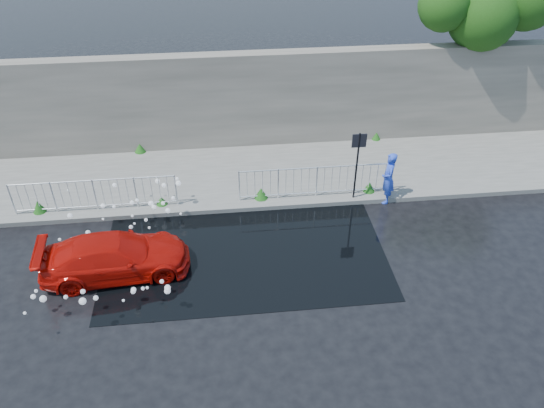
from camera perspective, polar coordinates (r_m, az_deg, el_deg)
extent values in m
plane|color=black|center=(14.70, -4.64, -7.64)|extent=(90.00, 90.00, 0.00)
cube|color=#5D5D59|center=(18.64, -5.31, 3.04)|extent=(30.00, 4.00, 0.15)
cube|color=#5D5D59|center=(16.98, -5.08, -0.54)|extent=(30.00, 0.25, 0.16)
cube|color=#59544B|center=(19.72, -5.81, 10.94)|extent=(30.00, 0.60, 3.50)
cube|color=black|center=(15.46, -2.94, -4.98)|extent=(8.00, 5.00, 0.01)
cylinder|color=black|center=(16.93, 9.06, 3.77)|extent=(0.06, 0.06, 2.50)
cube|color=black|center=(16.44, 9.38, 6.74)|extent=(0.45, 0.04, 0.45)
cylinder|color=#332114|center=(22.72, 20.91, 13.84)|extent=(0.36, 0.36, 5.00)
sphere|color=#19380D|center=(21.20, 21.75, 18.29)|extent=(2.50, 2.50, 2.50)
sphere|color=#19380D|center=(20.47, 18.04, 19.66)|extent=(1.81, 1.81, 1.81)
cylinder|color=silver|center=(18.12, -26.21, 0.43)|extent=(0.05, 0.05, 1.10)
cylinder|color=silver|center=(16.98, -10.29, 1.52)|extent=(0.05, 0.05, 1.10)
cylinder|color=silver|center=(17.11, -18.83, 2.40)|extent=(5.00, 0.04, 0.04)
cylinder|color=silver|center=(17.62, -18.26, -0.18)|extent=(5.00, 0.04, 0.04)
cylinder|color=silver|center=(16.92, -3.54, 1.96)|extent=(0.05, 0.05, 1.10)
cylinder|color=silver|center=(17.78, 12.77, 2.88)|extent=(0.05, 0.05, 1.10)
cylinder|color=silver|center=(16.90, 4.90, 3.93)|extent=(5.00, 0.04, 0.04)
cylinder|color=silver|center=(17.41, 4.74, 1.27)|extent=(5.00, 0.04, 0.04)
cone|color=#204512|center=(18.11, -23.82, -0.24)|extent=(0.40, 0.40, 0.40)
cone|color=#204512|center=(17.30, -11.79, 0.37)|extent=(0.36, 0.36, 0.27)
cone|color=#204512|center=(17.20, -1.18, 1.19)|extent=(0.44, 0.44, 0.38)
cone|color=#204512|center=(17.82, 10.43, 1.85)|extent=(0.38, 0.38, 0.36)
cone|color=#204512|center=(20.38, -14.02, 5.89)|extent=(0.42, 0.42, 0.34)
cone|color=#204512|center=(21.04, 11.15, 7.21)|extent=(0.34, 0.34, 0.29)
sphere|color=white|center=(16.41, -14.81, -1.24)|extent=(0.09, 0.09, 0.09)
sphere|color=white|center=(16.20, -21.28, -4.87)|extent=(0.10, 0.10, 0.10)
sphere|color=white|center=(16.43, -12.90, 0.06)|extent=(0.17, 0.17, 0.17)
sphere|color=white|center=(16.09, -18.50, -3.89)|extent=(0.08, 0.08, 0.08)
sphere|color=white|center=(16.42, -17.71, -1.55)|extent=(0.08, 0.08, 0.08)
sphere|color=white|center=(16.19, -11.14, -0.70)|extent=(0.16, 0.16, 0.16)
sphere|color=white|center=(17.16, -12.31, 2.85)|extent=(0.06, 0.06, 0.06)
sphere|color=white|center=(17.48, -21.11, 1.41)|extent=(0.06, 0.06, 0.06)
sphere|color=white|center=(15.96, -13.07, -2.50)|extent=(0.08, 0.08, 0.08)
sphere|color=white|center=(16.27, -21.88, -3.56)|extent=(0.09, 0.09, 0.09)
sphere|color=white|center=(16.37, -12.59, -0.33)|extent=(0.14, 0.14, 0.14)
sphere|color=white|center=(16.35, -14.84, 0.14)|extent=(0.13, 0.13, 0.13)
sphere|color=white|center=(16.04, -17.77, -3.89)|extent=(0.13, 0.13, 0.13)
sphere|color=white|center=(16.10, -14.58, -2.05)|extent=(0.07, 0.07, 0.07)
sphere|color=white|center=(16.07, -14.94, -2.40)|extent=(0.12, 0.12, 0.12)
sphere|color=white|center=(16.28, -19.19, -2.91)|extent=(0.14, 0.14, 0.14)
sphere|color=white|center=(16.44, -10.57, 0.63)|extent=(0.13, 0.13, 0.13)
sphere|color=white|center=(16.28, -20.76, -3.54)|extent=(0.10, 0.10, 0.10)
sphere|color=white|center=(16.09, -17.72, -4.01)|extent=(0.15, 0.15, 0.15)
sphere|color=white|center=(16.71, -10.05, 2.21)|extent=(0.18, 0.18, 0.18)
sphere|color=white|center=(17.04, -10.19, 2.69)|extent=(0.12, 0.12, 0.12)
sphere|color=white|center=(16.70, -17.73, -0.19)|extent=(0.14, 0.14, 0.14)
sphere|color=white|center=(16.74, -20.92, -1.19)|extent=(0.15, 0.15, 0.15)
sphere|color=white|center=(17.24, -13.21, 2.80)|extent=(0.08, 0.08, 0.08)
sphere|color=white|center=(17.01, -16.59, 1.96)|extent=(0.14, 0.14, 0.14)
sphere|color=white|center=(16.53, -16.64, -0.28)|extent=(0.10, 0.10, 0.10)
sphere|color=white|center=(16.51, -14.32, 0.40)|extent=(0.11, 0.11, 0.11)
sphere|color=white|center=(17.35, -14.66, 2.65)|extent=(0.09, 0.09, 0.09)
sphere|color=white|center=(15.97, -13.40, -1.68)|extent=(0.11, 0.11, 0.11)
sphere|color=white|center=(16.20, -11.65, 0.09)|extent=(0.12, 0.12, 0.12)
sphere|color=white|center=(15.94, -15.22, -3.22)|extent=(0.12, 0.12, 0.12)
sphere|color=white|center=(17.09, -12.22, 2.42)|extent=(0.16, 0.16, 0.16)
sphere|color=white|center=(15.91, -9.80, -1.04)|extent=(0.08, 0.08, 0.08)
sphere|color=white|center=(16.78, -11.56, 1.99)|extent=(0.15, 0.15, 0.15)
sphere|color=white|center=(13.03, -15.69, -9.96)|extent=(0.07, 0.07, 0.07)
sphere|color=white|center=(13.92, -19.68, -8.86)|extent=(0.13, 0.13, 0.13)
sphere|color=white|center=(14.07, -11.77, -8.16)|extent=(0.12, 0.12, 0.12)
sphere|color=white|center=(14.03, -14.67, -8.91)|extent=(0.14, 0.14, 0.14)
sphere|color=white|center=(13.64, -13.72, -8.82)|extent=(0.09, 0.09, 0.09)
sphere|color=white|center=(14.13, -23.40, -9.34)|extent=(0.17, 0.17, 0.17)
sphere|color=white|center=(14.43, -24.05, -8.54)|extent=(0.09, 0.09, 0.09)
sphere|color=white|center=(13.29, -19.71, -9.82)|extent=(0.17, 0.17, 0.17)
sphere|color=white|center=(13.57, -11.18, -9.16)|extent=(0.17, 0.17, 0.17)
sphere|color=white|center=(13.50, -18.43, -9.57)|extent=(0.12, 0.12, 0.12)
sphere|color=white|center=(13.63, -25.06, -10.59)|extent=(0.08, 0.08, 0.08)
sphere|color=white|center=(14.41, -24.30, -9.07)|extent=(0.13, 0.13, 0.13)
sphere|color=white|center=(13.75, -21.31, -9.31)|extent=(0.10, 0.10, 0.10)
sphere|color=white|center=(14.11, -14.70, -9.10)|extent=(0.13, 0.13, 0.13)
sphere|color=white|center=(13.34, -11.17, -8.83)|extent=(0.15, 0.15, 0.15)
sphere|color=white|center=(13.79, -13.28, -8.75)|extent=(0.08, 0.08, 0.08)
imported|color=#B60D07|center=(14.98, -16.52, -5.41)|extent=(4.09, 1.96, 1.15)
imported|color=blue|center=(17.33, 12.40, 2.72)|extent=(0.52, 0.70, 1.77)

